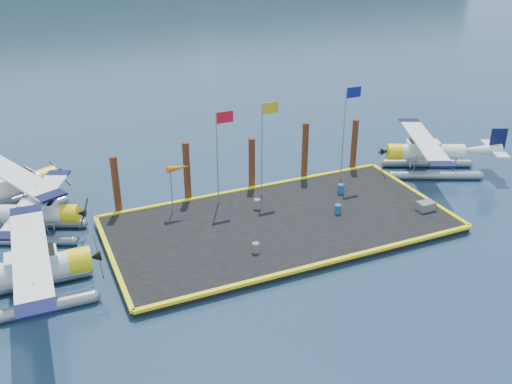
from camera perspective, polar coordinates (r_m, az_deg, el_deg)
ground at (r=34.28m, az=2.42°, el=-3.60°), size 4000.00×4000.00×0.00m
dock at (r=34.18m, az=2.42°, el=-3.31°), size 20.00×10.00×0.40m
dock_bumpers at (r=34.04m, az=2.43°, el=-2.88°), size 20.25×10.25×0.18m
seaplane_a at (r=29.33m, az=-22.12°, el=-7.63°), size 9.21×10.15×3.62m
seaplane_b at (r=35.16m, az=-21.40°, el=-2.22°), size 8.04×8.44×3.09m
seaplane_c at (r=38.25m, az=-23.39°, el=0.04°), size 9.33×9.82×3.58m
seaplane_d at (r=42.78m, az=16.79°, el=3.66°), size 8.92×9.37×3.43m
drum_0 at (r=35.48m, az=0.15°, el=-1.20°), size 0.44×0.44×0.62m
drum_1 at (r=35.29m, az=8.19°, el=-1.69°), size 0.40×0.40×0.57m
drum_3 at (r=30.97m, az=-0.02°, el=-5.58°), size 0.40×0.40×0.56m
drum_4 at (r=37.89m, az=8.48°, el=0.33°), size 0.43×0.43×0.61m
crate at (r=36.87m, az=16.62°, el=-1.34°), size 1.07×0.71×0.53m
flagpole_red at (r=34.76m, az=-3.62°, el=4.81°), size 1.14×0.08×6.00m
flagpole_yellow at (r=35.79m, az=0.89°, el=5.68°), size 1.14×0.08×6.20m
flagpole_blue at (r=38.49m, az=9.09°, el=7.09°), size 1.14×0.08×6.50m
windsock at (r=34.43m, az=-7.83°, el=2.30°), size 1.40×0.44×3.12m
piling_0 at (r=35.70m, az=-13.80°, el=0.49°), size 0.44×0.44×4.00m
piling_1 at (r=36.55m, az=-6.91°, el=1.85°), size 0.44×0.44×4.20m
piling_2 at (r=38.03m, az=-0.42°, el=2.70°), size 0.44×0.44×3.80m
piling_3 at (r=39.57m, az=4.91°, el=3.94°), size 0.44×0.44×4.30m
piling_4 at (r=41.59m, az=9.78°, el=4.53°), size 0.44×0.44×4.00m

